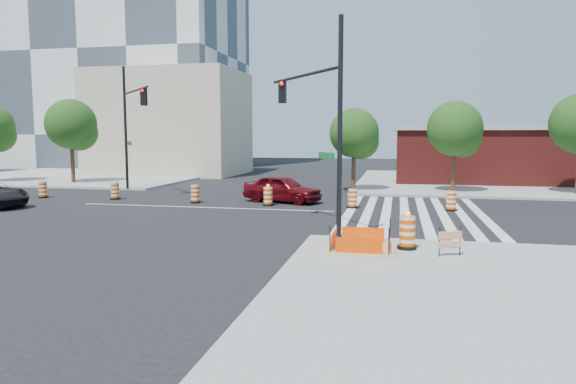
{
  "coord_description": "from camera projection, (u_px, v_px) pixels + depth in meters",
  "views": [
    {
      "loc": [
        10.12,
        -25.51,
        3.83
      ],
      "look_at": [
        5.51,
        -4.09,
        1.4
      ],
      "focal_mm": 32.0,
      "sensor_mm": 36.0,
      "label": 1
    }
  ],
  "objects": [
    {
      "name": "ground",
      "position": [
        203.0,
        207.0,
        27.33
      ],
      "size": [
        120.0,
        120.0,
        0.0
      ],
      "primitive_type": "plane",
      "color": "black",
      "rests_on": "ground"
    },
    {
      "name": "sidewalk_ne",
      "position": [
        498.0,
        182.0,
        41.05
      ],
      "size": [
        22.0,
        22.0,
        0.15
      ],
      "primitive_type": "cube",
      "color": "gray",
      "rests_on": "ground"
    },
    {
      "name": "sidewalk_nw",
      "position": [
        95.0,
        175.0,
        48.57
      ],
      "size": [
        22.0,
        22.0,
        0.15
      ],
      "primitive_type": "cube",
      "color": "gray",
      "rests_on": "ground"
    },
    {
      "name": "crosswalk_east",
      "position": [
        414.0,
        214.0,
        25.04
      ],
      "size": [
        6.75,
        13.5,
        0.01
      ],
      "color": "silver",
      "rests_on": "ground"
    },
    {
      "name": "lane_centerline",
      "position": [
        203.0,
        207.0,
        27.33
      ],
      "size": [
        14.0,
        0.12,
        0.01
      ],
      "primitive_type": "cube",
      "color": "silver",
      "rests_on": "ground"
    },
    {
      "name": "excavation_pit",
      "position": [
        361.0,
        247.0,
        16.68
      ],
      "size": [
        2.2,
        2.2,
        0.9
      ],
      "color": "tan",
      "rests_on": "ground"
    },
    {
      "name": "brick_storefront",
      "position": [
        499.0,
        154.0,
        40.8
      ],
      "size": [
        16.5,
        8.5,
        4.6
      ],
      "color": "maroon",
      "rests_on": "ground"
    },
    {
      "name": "beige_midrise",
      "position": [
        170.0,
        123.0,
        50.66
      ],
      "size": [
        14.0,
        10.0,
        10.0
      ],
      "primitive_type": "cube",
      "color": "#C5BA96",
      "rests_on": "ground"
    },
    {
      "name": "red_coupe",
      "position": [
        282.0,
        189.0,
        29.39
      ],
      "size": [
        4.92,
        3.07,
        1.56
      ],
      "primitive_type": "imported",
      "rotation": [
        0.0,
        0.0,
        1.28
      ],
      "color": "#53070C",
      "rests_on": "ground"
    },
    {
      "name": "signal_pole_se",
      "position": [
        318.0,
        110.0,
        19.43
      ],
      "size": [
        3.63,
        4.82,
        7.81
      ],
      "rotation": [
        0.0,
        0.0,
        2.21
      ],
      "color": "black",
      "rests_on": "ground"
    },
    {
      "name": "signal_pole_nw",
      "position": [
        131.0,
        116.0,
        33.81
      ],
      "size": [
        4.3,
        4.83,
        8.37
      ],
      "rotation": [
        0.0,
        0.0,
        -0.85
      ],
      "color": "black",
      "rests_on": "ground"
    },
    {
      "name": "pit_drum",
      "position": [
        407.0,
        233.0,
        16.63
      ],
      "size": [
        0.63,
        0.63,
        1.25
      ],
      "color": "black",
      "rests_on": "ground"
    },
    {
      "name": "barricade",
      "position": [
        450.0,
        240.0,
        15.65
      ],
      "size": [
        0.73,
        0.35,
        0.91
      ],
      "rotation": [
        0.0,
        0.0,
        0.41
      ],
      "color": "#E44F04",
      "rests_on": "ground"
    },
    {
      "name": "tree_north_b",
      "position": [
        72.0,
        127.0,
        40.03
      ],
      "size": [
        3.9,
        3.9,
        6.64
      ],
      "color": "#382314",
      "rests_on": "ground"
    },
    {
      "name": "tree_north_c",
      "position": [
        355.0,
        136.0,
        34.42
      ],
      "size": [
        3.32,
        3.31,
        5.63
      ],
      "color": "#382314",
      "rests_on": "ground"
    },
    {
      "name": "tree_north_d",
      "position": [
        455.0,
        132.0,
        33.28
      ],
      "size": [
        3.55,
        3.55,
        6.03
      ],
      "color": "#382314",
      "rests_on": "ground"
    },
    {
      "name": "median_drum_0",
      "position": [
        43.0,
        190.0,
        31.47
      ],
      "size": [
        0.6,
        0.6,
        1.02
      ],
      "color": "black",
      "rests_on": "ground"
    },
    {
      "name": "median_drum_1",
      "position": [
        115.0,
        191.0,
        30.69
      ],
      "size": [
        0.6,
        0.6,
        1.02
      ],
      "color": "black",
      "rests_on": "ground"
    },
    {
      "name": "median_drum_2",
      "position": [
        195.0,
        194.0,
        29.11
      ],
      "size": [
        0.6,
        0.6,
        1.02
      ],
      "color": "black",
      "rests_on": "ground"
    },
    {
      "name": "median_drum_3",
      "position": [
        268.0,
        197.0,
        27.97
      ],
      "size": [
        0.6,
        0.6,
        1.18
      ],
      "color": "black",
      "rests_on": "ground"
    },
    {
      "name": "median_drum_4",
      "position": [
        352.0,
        199.0,
        27.03
      ],
      "size": [
        0.6,
        0.6,
        1.02
      ],
      "color": "black",
      "rests_on": "ground"
    },
    {
      "name": "median_drum_5",
      "position": [
        451.0,
        201.0,
        26.04
      ],
      "size": [
        0.6,
        0.6,
        1.02
      ],
      "color": "black",
      "rests_on": "ground"
    }
  ]
}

